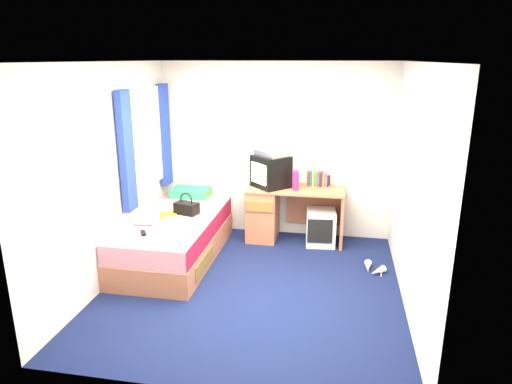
% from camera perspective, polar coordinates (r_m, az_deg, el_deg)
% --- Properties ---
extents(ground, '(3.40, 3.40, 0.00)m').
position_cam_1_polar(ground, '(5.16, -0.42, -11.72)').
color(ground, '#0C1438').
rests_on(ground, ground).
extents(room_shell, '(3.40, 3.40, 3.40)m').
position_cam_1_polar(room_shell, '(4.66, -0.46, 4.24)').
color(room_shell, white).
rests_on(room_shell, ground).
extents(bed, '(1.01, 2.00, 0.54)m').
position_cam_1_polar(bed, '(5.82, -10.11, -5.72)').
color(bed, '#B36C4A').
rests_on(bed, ground).
extents(pillow, '(0.53, 0.34, 0.12)m').
position_cam_1_polar(pillow, '(6.54, -8.18, -0.07)').
color(pillow, teal).
rests_on(pillow, bed).
extents(desk, '(1.30, 0.55, 0.75)m').
position_cam_1_polar(desk, '(6.30, 2.45, -2.38)').
color(desk, '#B36C4A').
rests_on(desk, ground).
extents(storage_cube, '(0.41, 0.41, 0.48)m').
position_cam_1_polar(storage_cube, '(6.23, 8.08, -4.40)').
color(storage_cube, white).
rests_on(storage_cube, ground).
extents(crt_tv, '(0.59, 0.59, 0.43)m').
position_cam_1_polar(crt_tv, '(6.15, 1.85, 2.59)').
color(crt_tv, black).
rests_on(crt_tv, desk).
extents(vcr, '(0.48, 0.47, 0.07)m').
position_cam_1_polar(vcr, '(6.10, 1.90, 4.89)').
color(vcr, '#AAABAD').
rests_on(vcr, crt_tv).
extents(book_row, '(0.27, 0.13, 0.20)m').
position_cam_1_polar(book_row, '(6.28, 7.66, 1.65)').
color(book_row, maroon).
rests_on(book_row, desk).
extents(picture_frame, '(0.05, 0.12, 0.14)m').
position_cam_1_polar(picture_frame, '(6.29, 8.99, 1.34)').
color(picture_frame, black).
rests_on(picture_frame, desk).
extents(pink_water_bottle, '(0.09, 0.09, 0.25)m').
position_cam_1_polar(pink_water_bottle, '(6.03, 4.99, 1.35)').
color(pink_water_bottle, '#D41D70').
rests_on(pink_water_bottle, desk).
extents(aerosol_can, '(0.06, 0.06, 0.19)m').
position_cam_1_polar(aerosol_can, '(6.14, 3.58, 1.40)').
color(aerosol_can, white).
rests_on(aerosol_can, desk).
extents(handbag, '(0.33, 0.24, 0.28)m').
position_cam_1_polar(handbag, '(5.81, -8.67, -1.95)').
color(handbag, black).
rests_on(handbag, bed).
extents(towel, '(0.29, 0.25, 0.09)m').
position_cam_1_polar(towel, '(5.37, -10.18, -3.97)').
color(towel, white).
rests_on(towel, bed).
extents(magazine, '(0.29, 0.33, 0.01)m').
position_cam_1_polar(magazine, '(5.80, -10.89, -2.88)').
color(magazine, yellow).
rests_on(magazine, bed).
extents(water_bottle, '(0.21, 0.10, 0.07)m').
position_cam_1_polar(water_bottle, '(5.54, -13.80, -3.70)').
color(water_bottle, silver).
rests_on(water_bottle, bed).
extents(colour_swatch_fan, '(0.23, 0.12, 0.01)m').
position_cam_1_polar(colour_swatch_fan, '(5.24, -12.62, -5.13)').
color(colour_swatch_fan, gold).
rests_on(colour_swatch_fan, bed).
extents(remote_control, '(0.12, 0.16, 0.02)m').
position_cam_1_polar(remote_control, '(5.28, -13.92, -4.99)').
color(remote_control, black).
rests_on(remote_control, bed).
extents(window_assembly, '(0.11, 1.42, 1.40)m').
position_cam_1_polar(window_assembly, '(5.97, -13.58, 6.16)').
color(window_assembly, silver).
rests_on(window_assembly, room_shell).
extents(white_heels, '(0.26, 0.33, 0.09)m').
position_cam_1_polar(white_heels, '(5.63, 14.37, -9.30)').
color(white_heels, silver).
rests_on(white_heels, ground).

